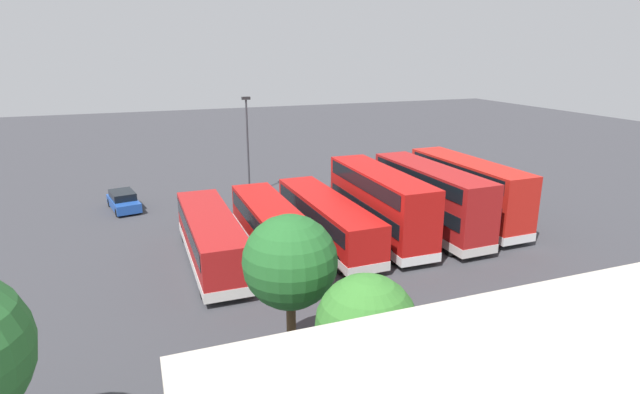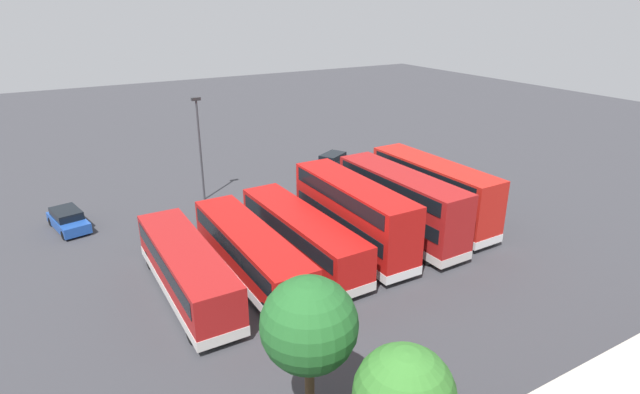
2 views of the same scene
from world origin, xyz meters
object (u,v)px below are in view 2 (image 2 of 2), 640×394
object	(u,v)px
car_hatchback_silver	(68,220)
waste_bin_yellow	(276,195)
bus_double_decker_near_end	(433,191)
bus_double_decker_second	(400,203)
car_small_green	(332,161)
bus_single_deck_sixth	(187,269)
bus_single_deck_fourth	(302,234)
lamp_post_tall	(200,142)
bus_double_decker_third	(353,214)
bus_single_deck_fifth	(250,252)

from	to	relation	value
car_hatchback_silver	waste_bin_yellow	distance (m)	15.28
bus_double_decker_near_end	waste_bin_yellow	xyz separation A→B (m)	(7.93, -9.52, -1.97)
bus_double_decker_second	car_small_green	bearing A→B (deg)	-104.55
bus_single_deck_sixth	car_small_green	world-z (taller)	bus_single_deck_sixth
bus_single_deck_fourth	car_hatchback_silver	world-z (taller)	bus_single_deck_fourth
bus_double_decker_near_end	bus_single_deck_fourth	size ratio (longest dim) A/B	0.90
bus_single_deck_fourth	waste_bin_yellow	world-z (taller)	bus_single_deck_fourth
bus_double_decker_near_end	bus_single_deck_sixth	xyz separation A→B (m)	(18.21, 0.81, -0.83)
bus_double_decker_near_end	waste_bin_yellow	bearing A→B (deg)	-50.23
bus_double_decker_second	bus_double_decker_near_end	bearing A→B (deg)	-168.24
bus_single_deck_sixth	lamp_post_tall	world-z (taller)	lamp_post_tall
bus_double_decker_near_end	waste_bin_yellow	size ratio (longest dim) A/B	11.52
car_small_green	bus_single_deck_fourth	bearing A→B (deg)	52.65
bus_double_decker_near_end	bus_double_decker_third	xyz separation A→B (m)	(7.27, 0.62, -0.00)
bus_single_deck_fifth	lamp_post_tall	world-z (taller)	lamp_post_tall
bus_single_deck_fourth	bus_single_deck_sixth	xyz separation A→B (m)	(7.46, 0.70, -0.00)
bus_double_decker_near_end	bus_single_deck_fifth	size ratio (longest dim) A/B	0.91
bus_double_decker_second	bus_double_decker_third	size ratio (longest dim) A/B	1.01
bus_single_deck_fifth	bus_double_decker_third	bearing A→B (deg)	-179.36
bus_double_decker_second	bus_single_deck_fourth	distance (m)	7.27
car_hatchback_silver	lamp_post_tall	bearing A→B (deg)	-175.61
car_small_green	bus_double_decker_second	bearing A→B (deg)	75.45
bus_single_deck_fifth	car_hatchback_silver	distance (m)	15.34
bus_double_decker_near_end	bus_double_decker_second	xyz separation A→B (m)	(3.55, 0.74, -0.00)
bus_single_deck_fourth	bus_single_deck_sixth	bearing A→B (deg)	5.37
bus_double_decker_second	bus_single_deck_sixth	xyz separation A→B (m)	(14.66, 0.07, -0.83)
bus_single_deck_fourth	car_small_green	world-z (taller)	bus_single_deck_fourth
bus_single_deck_sixth	car_hatchback_silver	xyz separation A→B (m)	(4.81, -12.80, -0.92)
bus_double_decker_third	bus_single_deck_sixth	bearing A→B (deg)	1.01
bus_double_decker_third	car_small_green	size ratio (longest dim) A/B	2.34
waste_bin_yellow	bus_single_deck_fifth	bearing A→B (deg)	57.55
bus_double_decker_near_end	bus_double_decker_third	distance (m)	7.30
car_small_green	bus_double_decker_near_end	bearing A→B (deg)	88.38
bus_single_deck_fifth	bus_single_deck_sixth	bearing A→B (deg)	1.73
car_hatchback_silver	car_small_green	bearing A→B (deg)	-173.85
bus_single_deck_fifth	bus_single_deck_fourth	bearing A→B (deg)	-170.95
bus_single_deck_fifth	waste_bin_yellow	bearing A→B (deg)	-122.45
bus_double_decker_third	car_hatchback_silver	xyz separation A→B (m)	(15.74, -12.60, -1.75)
waste_bin_yellow	bus_double_decker_near_end	bearing A→B (deg)	129.77
bus_double_decker_near_end	car_hatchback_silver	size ratio (longest dim) A/B	2.44
bus_single_deck_sixth	waste_bin_yellow	world-z (taller)	bus_single_deck_sixth
bus_double_decker_second	car_hatchback_silver	world-z (taller)	bus_double_decker_second
car_hatchback_silver	lamp_post_tall	world-z (taller)	lamp_post_tall
bus_double_decker_near_end	car_small_green	bearing A→B (deg)	-91.62
bus_double_decker_third	waste_bin_yellow	bearing A→B (deg)	-86.30
bus_single_deck_fourth	bus_double_decker_near_end	bearing A→B (deg)	-179.41
lamp_post_tall	bus_single_deck_fifth	bearing A→B (deg)	83.33
bus_double_decker_near_end	bus_single_deck_fourth	xyz separation A→B (m)	(10.75, 0.11, -0.82)
bus_single_deck_fourth	bus_single_deck_fifth	size ratio (longest dim) A/B	1.01
bus_double_decker_second	bus_single_deck_sixth	size ratio (longest dim) A/B	0.97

